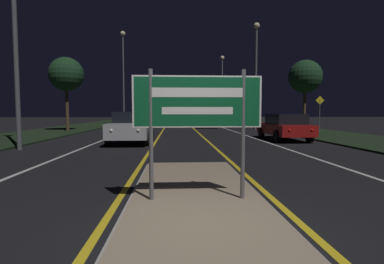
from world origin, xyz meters
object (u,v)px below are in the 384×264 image
at_px(warning_sign, 320,111).
at_px(highway_sign, 197,108).
at_px(streetlight_left_far, 123,62).
at_px(streetlight_right_far, 222,78).
at_px(car_receding_0, 284,126).
at_px(car_approaching_0, 132,127).
at_px(streetlight_right_near, 256,62).
at_px(car_receding_1, 207,120).

bearing_deg(warning_sign, highway_sign, -122.05).
distance_m(highway_sign, streetlight_left_far, 32.45).
bearing_deg(highway_sign, streetlight_left_far, 101.55).
xyz_separation_m(streetlight_right_far, car_receding_0, (-0.80, -26.38, -5.55)).
distance_m(streetlight_left_far, car_approaching_0, 22.71).
distance_m(streetlight_right_near, warning_sign, 6.65).
distance_m(car_receding_0, warning_sign, 6.16).
bearing_deg(streetlight_left_far, car_receding_1, -39.06).
bearing_deg(streetlight_right_far, car_receding_0, -91.74).
xyz_separation_m(car_receding_1, car_approaching_0, (-5.15, -13.99, 0.08)).
bearing_deg(streetlight_right_near, car_receding_0, -95.01).
distance_m(streetlight_left_far, warning_sign, 23.29).
relative_size(streetlight_left_far, streetlight_right_near, 1.26).
relative_size(car_receding_0, warning_sign, 1.75).
distance_m(streetlight_right_far, car_receding_0, 26.97).
relative_size(streetlight_right_near, warning_sign, 3.45).
distance_m(highway_sign, car_receding_0, 12.30).
height_order(highway_sign, streetlight_right_far, streetlight_right_far).
distance_m(car_receding_0, car_approaching_0, 8.02).
bearing_deg(warning_sign, car_receding_1, 129.39).
relative_size(streetlight_left_far, car_receding_1, 2.48).
xyz_separation_m(streetlight_left_far, car_receding_0, (11.91, -20.33, -6.61)).
bearing_deg(streetlight_right_far, car_receding_1, -105.00).
height_order(streetlight_left_far, warning_sign, streetlight_left_far).
bearing_deg(car_approaching_0, streetlight_left_far, 100.49).
relative_size(streetlight_right_far, car_receding_0, 2.11).
bearing_deg(car_receding_0, streetlight_right_near, 84.99).
height_order(streetlight_right_far, car_receding_1, streetlight_right_far).
relative_size(streetlight_right_far, car_receding_1, 2.12).
bearing_deg(streetlight_left_far, warning_sign, -44.63).
distance_m(highway_sign, car_receding_1, 24.06).
bearing_deg(warning_sign, car_receding_0, -132.83).
bearing_deg(streetlight_right_far, car_approaching_0, -107.70).
height_order(streetlight_right_near, car_receding_0, streetlight_right_near).
xyz_separation_m(highway_sign, car_approaching_0, (-2.44, 9.91, -0.79)).
relative_size(streetlight_right_near, car_receding_1, 1.97).
bearing_deg(highway_sign, streetlight_right_near, 72.21).
relative_size(highway_sign, car_receding_0, 0.47).
height_order(streetlight_right_near, warning_sign, streetlight_right_near).
distance_m(streetlight_left_far, streetlight_right_near, 17.37).
relative_size(car_receding_0, car_receding_1, 1.00).
height_order(car_receding_1, warning_sign, warning_sign).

